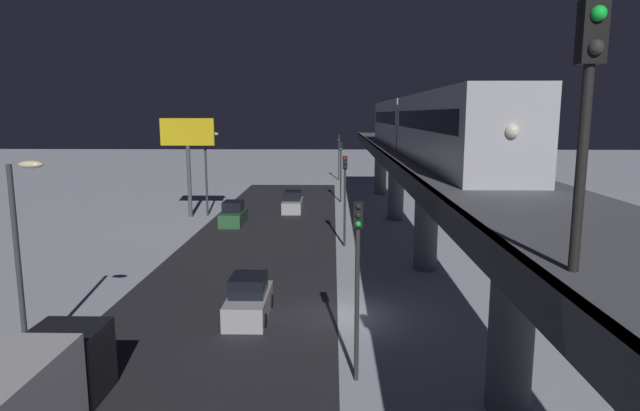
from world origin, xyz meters
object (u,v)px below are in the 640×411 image
(subway_train, at_px, (420,124))
(delivery_van, at_px, (20,404))
(sedan_silver, at_px, (249,300))
(traffic_light_near, at_px, (357,265))
(rail_signal, at_px, (588,91))
(sedan_green, at_px, (233,215))
(traffic_light_far, at_px, (341,163))
(commercial_billboard, at_px, (188,142))
(traffic_light_mid, at_px, (345,188))
(sedan_silver_2, at_px, (293,203))
(traffic_light_distant, at_px, (339,150))

(subway_train, relative_size, delivery_van, 4.98)
(sedan_silver, bearing_deg, subway_train, 51.02)
(traffic_light_near, bearing_deg, sedan_silver, -51.75)
(subway_train, xyz_separation_m, rail_signal, (1.87, 27.36, 0.95))
(sedan_green, height_order, traffic_light_far, traffic_light_far)
(traffic_light_far, relative_size, commercial_billboard, 0.72)
(sedan_green, relative_size, commercial_billboard, 0.48)
(subway_train, bearing_deg, traffic_light_near, 74.96)
(traffic_light_far, distance_m, commercial_billboard, 16.57)
(commercial_billboard, bearing_deg, traffic_light_mid, 141.89)
(sedan_silver_2, relative_size, commercial_billboard, 0.51)
(rail_signal, distance_m, traffic_light_mid, 29.99)
(sedan_green, xyz_separation_m, sedan_silver_2, (-4.60, -6.33, 0.00))
(subway_train, xyz_separation_m, delivery_van, (14.23, 21.82, -7.31))
(traffic_light_near, height_order, traffic_light_distant, same)
(sedan_green, relative_size, traffic_light_far, 0.67)
(delivery_van, height_order, traffic_light_far, traffic_light_far)
(sedan_green, height_order, delivery_van, delivery_van)
(subway_train, distance_m, traffic_light_near, 18.78)
(delivery_van, bearing_deg, traffic_light_near, -156.16)
(rail_signal, relative_size, sedan_green, 0.93)
(sedan_silver_2, height_order, traffic_light_near, traffic_light_near)
(traffic_light_near, xyz_separation_m, commercial_billboard, (13.79, -30.44, 2.63))
(sedan_silver, relative_size, traffic_light_mid, 0.64)
(rail_signal, height_order, traffic_light_distant, rail_signal)
(subway_train, distance_m, traffic_light_far, 22.58)
(commercial_billboard, bearing_deg, sedan_silver_2, -160.33)
(sedan_silver_2, height_order, delivery_van, delivery_van)
(sedan_silver, height_order, traffic_light_near, traffic_light_near)
(sedan_silver, distance_m, traffic_light_far, 33.78)
(sedan_green, xyz_separation_m, traffic_light_near, (-9.30, 27.36, 3.40))
(rail_signal, distance_m, traffic_light_distant, 68.87)
(sedan_silver_2, relative_size, delivery_van, 0.61)
(subway_train, xyz_separation_m, sedan_green, (14.03, -9.74, -7.86))
(rail_signal, xyz_separation_m, sedan_silver, (7.56, -15.70, -8.82))
(rail_signal, relative_size, delivery_van, 0.54)
(rail_signal, bearing_deg, subway_train, -93.92)
(traffic_light_far, bearing_deg, subway_train, 102.35)
(sedan_green, bearing_deg, delivery_van, 89.64)
(sedan_silver, distance_m, traffic_light_near, 8.32)
(rail_signal, height_order, sedan_silver_2, rail_signal)
(traffic_light_mid, height_order, commercial_billboard, commercial_billboard)
(traffic_light_distant, bearing_deg, traffic_light_far, 90.00)
(sedan_silver, xyz_separation_m, traffic_light_mid, (-4.70, -13.66, 3.41))
(subway_train, bearing_deg, commercial_billboard, -34.68)
(sedan_silver_2, distance_m, traffic_light_near, 34.18)
(sedan_silver_2, relative_size, traffic_light_far, 0.70)
(sedan_silver_2, distance_m, delivery_van, 38.19)
(subway_train, height_order, sedan_silver_2, subway_train)
(traffic_light_distant, bearing_deg, traffic_light_mid, 90.00)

